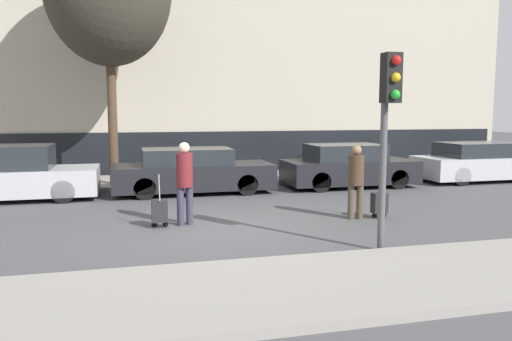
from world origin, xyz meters
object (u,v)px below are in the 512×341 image
object	(u,v)px
parked_car_0	(9,175)
pedestrian_left	(185,178)
parked_car_2	(348,167)
parked_car_3	(480,163)
traffic_light	(388,111)
pedestrian_right	(356,178)
trolley_right	(379,203)
trolley_left	(160,211)
parked_car_1	(192,172)
parked_bicycle	(318,163)

from	to	relation	value
parked_car_0	pedestrian_left	distance (m)	5.89
parked_car_2	parked_car_3	xyz separation A→B (m)	(4.94, 0.13, -0.01)
traffic_light	pedestrian_right	bearing A→B (deg)	74.71
trolley_right	trolley_left	bearing A→B (deg)	176.38
parked_car_3	trolley_left	bearing A→B (deg)	-158.73
pedestrian_right	trolley_left	bearing A→B (deg)	4.45
parked_car_2	parked_car_3	world-z (taller)	parked_car_2
parked_car_1	pedestrian_left	xyz separation A→B (m)	(-0.66, -4.08, 0.37)
traffic_light	parked_car_3	bearing A→B (deg)	43.39
pedestrian_right	parked_car_3	bearing A→B (deg)	-138.77
parked_car_0	trolley_left	bearing A→B (deg)	-48.86
parked_car_3	trolley_left	distance (m)	11.86
parked_car_1	parked_car_3	bearing A→B (deg)	0.57
pedestrian_right	traffic_light	distance (m)	3.02
parked_car_0	trolley_left	xyz separation A→B (m)	(3.68, -4.22, -0.34)
parked_car_0	trolley_left	world-z (taller)	parked_car_0
parked_car_0	parked_car_2	distance (m)	9.79
parked_car_0	parked_car_2	world-z (taller)	parked_car_0
parked_car_1	traffic_light	world-z (taller)	traffic_light
parked_car_0	parked_car_1	xyz separation A→B (m)	(4.88, -0.02, -0.06)
parked_car_3	traffic_light	xyz separation A→B (m)	(-7.50, -7.09, 1.74)
parked_car_1	parked_car_3	size ratio (longest dim) A/B	1.04
pedestrian_left	trolley_left	size ratio (longest dim) A/B	1.57
parked_car_1	parked_car_2	xyz separation A→B (m)	(4.92, -0.03, 0.01)
parked_bicycle	traffic_light	bearing A→B (deg)	-105.07
parked_car_1	parked_car_2	distance (m)	4.92
pedestrian_right	pedestrian_left	bearing A→B (deg)	2.08
parked_car_3	pedestrian_left	distance (m)	11.32
pedestrian_left	pedestrian_right	distance (m)	3.73
parked_car_1	parked_car_2	world-z (taller)	parked_car_2
pedestrian_left	parked_bicycle	xyz separation A→B (m)	(5.61, 6.72, -0.50)
parked_car_0	trolley_right	distance (m)	9.62
traffic_light	parked_bicycle	distance (m)	10.15
parked_car_0	pedestrian_right	distance (m)	9.10
pedestrian_left	pedestrian_right	bearing A→B (deg)	-18.61
parked_car_3	pedestrian_right	bearing A→B (deg)	-146.32
pedestrian_right	parked_bicycle	distance (m)	7.34
parked_car_1	parked_car_0	bearing A→B (deg)	179.82
pedestrian_left	trolley_right	bearing A→B (deg)	-18.89
parked_car_3	pedestrian_left	bearing A→B (deg)	-158.34
parked_car_1	trolley_left	distance (m)	4.38
parked_car_1	pedestrian_left	bearing A→B (deg)	-99.18
parked_car_0	pedestrian_right	world-z (taller)	pedestrian_right
parked_car_0	parked_bicycle	distance (m)	10.18
parked_car_3	pedestrian_left	xyz separation A→B (m)	(-10.51, -4.17, 0.36)
parked_car_2	parked_bicycle	size ratio (longest dim) A/B	2.32
parked_car_0	parked_car_2	xyz separation A→B (m)	(9.79, -0.04, -0.05)
parked_car_0	traffic_light	size ratio (longest dim) A/B	1.35
pedestrian_left	traffic_light	distance (m)	4.42
parked_car_1	trolley_left	bearing A→B (deg)	-105.86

